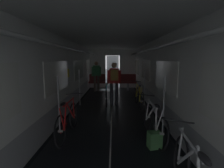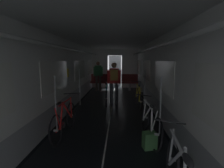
{
  "view_description": "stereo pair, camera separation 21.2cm",
  "coord_description": "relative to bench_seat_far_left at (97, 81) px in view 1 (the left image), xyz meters",
  "views": [
    {
      "loc": [
        0.06,
        -1.95,
        1.8
      ],
      "look_at": [
        0.0,
        4.75,
        0.84
      ],
      "focal_mm": 27.65,
      "sensor_mm": 36.0,
      "label": 1
    },
    {
      "loc": [
        0.27,
        -1.95,
        1.8
      ],
      "look_at": [
        0.0,
        4.75,
        0.84
      ],
      "focal_mm": 27.65,
      "sensor_mm": 36.0,
      "label": 2
    }
  ],
  "objects": [
    {
      "name": "person_cyclist_aisle",
      "position": [
        0.99,
        -3.46,
        0.45
      ],
      "size": [
        0.54,
        0.38,
        1.69
      ],
      "color": "#2D2D33",
      "rests_on": "ground"
    },
    {
      "name": "train_car_shell",
      "position": [
        0.9,
        -4.47,
        1.13
      ],
      "size": [
        3.14,
        12.34,
        2.57
      ],
      "color": "black",
      "rests_on": "ground"
    },
    {
      "name": "bench_seat_far_right",
      "position": [
        1.8,
        0.0,
        0.0
      ],
      "size": [
        0.98,
        0.51,
        0.95
      ],
      "color": "gray",
      "rests_on": "ground"
    },
    {
      "name": "person_standing_near_bench",
      "position": [
        0.0,
        -0.38,
        0.41
      ],
      "size": [
        0.53,
        0.23,
        1.69
      ],
      "color": "brown",
      "rests_on": "ground"
    },
    {
      "name": "backpack_on_floor",
      "position": [
        1.8,
        -6.7,
        -0.4
      ],
      "size": [
        0.3,
        0.25,
        0.34
      ],
      "primitive_type": "cube",
      "rotation": [
        0.0,
        0.0,
        0.22
      ],
      "color": "#3D703D",
      "rests_on": "ground"
    },
    {
      "name": "bicycle_yellow",
      "position": [
        1.94,
        -3.58,
        -0.19
      ],
      "size": [
        0.44,
        1.69,
        0.95
      ],
      "color": "black",
      "rests_on": "ground"
    },
    {
      "name": "bicycle_white",
      "position": [
        1.89,
        -6.27,
        -0.19
      ],
      "size": [
        0.45,
        1.69,
        0.96
      ],
      "color": "black",
      "rests_on": "ground"
    },
    {
      "name": "bicycle_teal_in_aisle",
      "position": [
        0.67,
        -3.19,
        -0.18
      ],
      "size": [
        0.44,
        1.69,
        0.93
      ],
      "color": "black",
      "rests_on": "ground"
    },
    {
      "name": "bicycle_red",
      "position": [
        -0.11,
        -6.17,
        -0.18
      ],
      "size": [
        0.44,
        1.69,
        0.95
      ],
      "color": "black",
      "rests_on": "ground"
    },
    {
      "name": "bench_seat_far_left",
      "position": [
        0.0,
        0.0,
        0.0
      ],
      "size": [
        0.98,
        0.51,
        0.95
      ],
      "color": "gray",
      "rests_on": "ground"
    }
  ]
}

